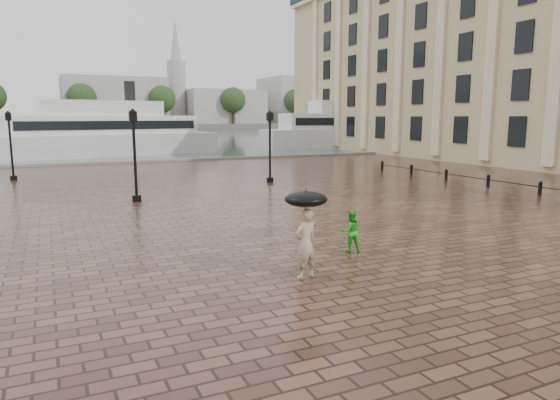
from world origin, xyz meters
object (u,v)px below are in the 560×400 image
street_lamps (137,148)px  ferry_far (357,128)px  adult_pedestrian (306,243)px  ferry_near (105,133)px  child_pedestrian (351,231)px

street_lamps → ferry_far: (33.88, 27.65, 0.25)m
adult_pedestrian → ferry_near: bearing=-100.4°
ferry_near → ferry_far: 32.97m
street_lamps → child_pedestrian: street_lamps is taller
street_lamps → ferry_far: 43.73m
street_lamps → child_pedestrian: size_ratio=11.91×
street_lamps → child_pedestrian: 18.16m
adult_pedestrian → ferry_far: (32.88, 47.05, 1.66)m
ferry_far → street_lamps: bearing=-134.0°
child_pedestrian → ferry_far: ferry_far is taller
street_lamps → child_pedestrian: (3.46, -17.75, -1.68)m
child_pedestrian → ferry_far: bearing=-110.6°
adult_pedestrian → child_pedestrian: 2.96m
street_lamps → adult_pedestrian: size_ratio=8.44×
street_lamps → ferry_far: bearing=39.2°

